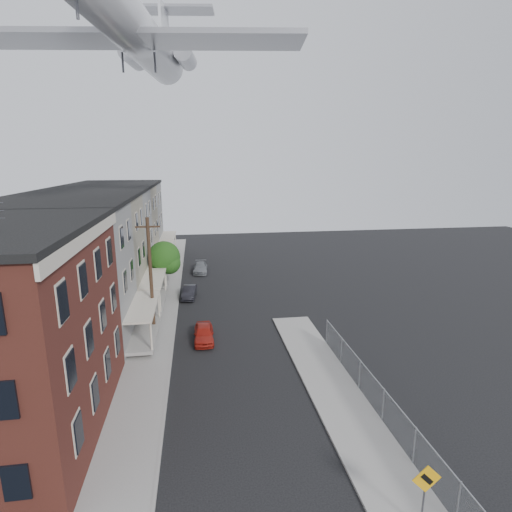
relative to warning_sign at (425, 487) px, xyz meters
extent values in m
cube|color=gray|center=(-11.10, 25.03, -1.82)|extent=(3.00, 62.00, 0.12)
cube|color=gray|center=(-0.10, 7.03, -1.82)|extent=(3.00, 26.00, 0.12)
cube|color=gray|center=(-9.65, 25.03, -1.81)|extent=(0.15, 62.00, 0.14)
cube|color=gray|center=(-1.55, 7.03, -1.81)|extent=(0.15, 26.00, 0.14)
cube|color=beige|center=(-12.52, 8.03, 7.82)|extent=(0.16, 12.20, 0.60)
cube|color=#5F5F5D|center=(-17.60, 17.53, 3.12)|extent=(10.00, 7.00, 10.00)
cube|color=black|center=(-17.60, 17.53, 8.27)|extent=(10.25, 7.00, 0.30)
cube|color=gray|center=(-11.70, 17.53, -1.33)|extent=(1.80, 6.40, 0.25)
cube|color=beige|center=(-11.70, 17.53, 0.87)|extent=(1.90, 6.50, 0.15)
cube|color=gray|center=(-17.60, 24.53, 3.12)|extent=(10.00, 7.00, 10.00)
cube|color=black|center=(-17.60, 24.53, 8.27)|extent=(10.25, 7.00, 0.30)
cube|color=gray|center=(-11.70, 24.53, -1.33)|extent=(1.80, 6.40, 0.25)
cube|color=beige|center=(-11.70, 24.53, 0.87)|extent=(1.90, 6.50, 0.15)
cube|color=#5F5F5D|center=(-17.60, 31.53, 3.12)|extent=(10.00, 7.00, 10.00)
cube|color=black|center=(-17.60, 31.53, 8.27)|extent=(10.25, 7.00, 0.30)
cube|color=gray|center=(-11.70, 31.53, -1.33)|extent=(1.80, 6.40, 0.25)
cube|color=beige|center=(-11.70, 31.53, 0.87)|extent=(1.90, 6.50, 0.15)
cube|color=gray|center=(-17.60, 38.53, 3.12)|extent=(10.00, 7.00, 10.00)
cube|color=black|center=(-17.60, 38.53, 8.27)|extent=(10.25, 7.00, 0.30)
cube|color=gray|center=(-11.70, 38.53, -1.33)|extent=(1.80, 6.40, 0.25)
cube|color=beige|center=(-11.70, 38.53, 0.87)|extent=(1.90, 6.50, 0.15)
cube|color=#5F5F5D|center=(-17.60, 45.53, 3.12)|extent=(10.00, 7.00, 10.00)
cube|color=black|center=(-17.60, 45.53, 8.27)|extent=(10.25, 7.00, 0.30)
cube|color=gray|center=(-11.70, 45.53, -1.33)|extent=(1.80, 6.40, 0.25)
cube|color=beige|center=(-11.70, 45.53, 0.87)|extent=(1.90, 6.50, 0.15)
cylinder|color=gray|center=(1.40, 0.03, -0.93)|extent=(0.06, 0.06, 1.90)
cylinder|color=gray|center=(1.40, 3.03, -0.93)|extent=(0.06, 0.06, 1.90)
cylinder|color=gray|center=(1.40, 6.03, -0.93)|extent=(0.06, 0.06, 1.90)
cylinder|color=gray|center=(1.40, 9.03, -0.93)|extent=(0.06, 0.06, 1.90)
cylinder|color=gray|center=(1.40, 12.03, -0.93)|extent=(0.06, 0.06, 1.90)
cylinder|color=gray|center=(1.40, 15.03, -0.93)|extent=(0.06, 0.06, 1.90)
cube|color=gray|center=(1.40, 6.03, -0.03)|extent=(0.04, 18.00, 0.04)
cube|color=gray|center=(1.40, 6.03, -0.93)|extent=(0.02, 18.00, 1.80)
cylinder|color=#515156|center=(0.00, 0.03, -0.58)|extent=(0.07, 0.07, 2.60)
cube|color=#E99F0C|center=(0.00, -0.01, 0.37)|extent=(1.10, 0.03, 1.10)
cube|color=black|center=(0.00, -0.03, 0.37)|extent=(0.52, 0.02, 0.52)
cylinder|color=black|center=(-11.20, 19.03, 2.62)|extent=(0.26, 0.26, 9.00)
cube|color=black|center=(-11.20, 19.03, 6.42)|extent=(1.80, 0.12, 0.12)
cylinder|color=black|center=(-11.90, 19.03, 6.62)|extent=(0.08, 0.08, 0.25)
cylinder|color=black|center=(-10.50, 19.03, 6.62)|extent=(0.08, 0.08, 0.25)
cylinder|color=black|center=(-11.00, 29.03, -0.68)|extent=(0.24, 0.24, 2.40)
sphere|color=#164312|center=(-11.00, 29.03, 1.72)|extent=(3.20, 3.20, 3.20)
sphere|color=#164312|center=(-10.50, 28.73, 1.16)|extent=(2.24, 2.24, 2.24)
imported|color=#AE2116|center=(-7.40, 16.86, -1.28)|extent=(1.46, 3.57, 1.21)
imported|color=black|center=(-8.59, 26.72, -1.31)|extent=(1.55, 3.56, 1.14)
imported|color=slate|center=(-7.40, 35.66, -1.32)|extent=(1.77, 3.97, 1.13)
cylinder|color=silver|center=(-11.47, 20.29, 19.80)|extent=(6.06, 23.24, 3.07)
cone|color=silver|center=(-9.96, 31.70, 19.80)|extent=(3.42, 3.26, 3.07)
cube|color=#939399|center=(-11.66, 18.86, 18.84)|extent=(23.37, 7.01, 0.34)
cylinder|color=#939399|center=(-12.68, 28.68, 19.99)|extent=(2.03, 4.01, 1.54)
cylinder|color=#939399|center=(-8.12, 28.07, 19.99)|extent=(2.03, 4.01, 1.54)
cube|color=silver|center=(-10.02, 31.23, 22.49)|extent=(0.72, 3.65, 5.38)
cube|color=#939399|center=(-9.90, 32.18, 24.98)|extent=(9.37, 3.67, 0.24)
cylinder|color=#515156|center=(-12.73, 10.77, 18.07)|extent=(0.15, 0.15, 1.15)
camera|label=1|loc=(-7.60, -10.68, 11.17)|focal=28.00mm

